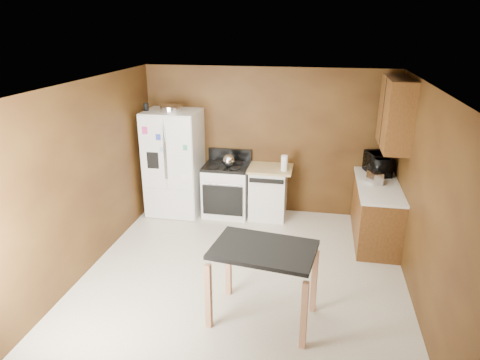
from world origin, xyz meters
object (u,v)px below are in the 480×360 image
(toaster, at_px, (375,178))
(dishwasher, at_px, (268,192))
(pen_cup, at_px, (146,107))
(refrigerator, at_px, (174,163))
(gas_range, at_px, (227,189))
(island, at_px, (263,260))
(roasting_pan, at_px, (171,108))
(paper_towel, at_px, (284,163))
(kettle, at_px, (229,161))
(microwave, at_px, (378,165))
(green_canister, at_px, (285,164))

(toaster, relative_size, dishwasher, 0.28)
(pen_cup, xyz_separation_m, refrigerator, (0.41, 0.06, -0.96))
(gas_range, height_order, island, gas_range)
(roasting_pan, relative_size, toaster, 1.43)
(pen_cup, bearing_deg, island, -48.08)
(paper_towel, distance_m, refrigerator, 1.90)
(pen_cup, distance_m, island, 3.65)
(refrigerator, xyz_separation_m, gas_range, (0.91, 0.06, -0.44))
(pen_cup, height_order, toaster, pen_cup)
(kettle, xyz_separation_m, refrigerator, (-0.96, 0.02, -0.10))
(gas_range, bearing_deg, dishwasher, 1.94)
(toaster, distance_m, gas_range, 2.47)
(refrigerator, xyz_separation_m, dishwasher, (1.63, 0.08, -0.45))
(roasting_pan, height_order, gas_range, roasting_pan)
(pen_cup, height_order, dishwasher, pen_cup)
(paper_towel, distance_m, microwave, 1.48)
(roasting_pan, bearing_deg, kettle, 0.91)
(microwave, bearing_deg, toaster, 153.41)
(refrigerator, bearing_deg, green_canister, 5.28)
(toaster, height_order, island, toaster)
(roasting_pan, relative_size, island, 0.30)
(roasting_pan, height_order, pen_cup, pen_cup)
(paper_towel, relative_size, microwave, 0.48)
(island, bearing_deg, kettle, 109.83)
(pen_cup, height_order, refrigerator, pen_cup)
(pen_cup, relative_size, toaster, 0.50)
(roasting_pan, height_order, microwave, roasting_pan)
(pen_cup, bearing_deg, dishwasher, 4.18)
(gas_range, bearing_deg, paper_towel, -5.10)
(pen_cup, height_order, island, pen_cup)
(pen_cup, relative_size, green_canister, 1.27)
(pen_cup, distance_m, microwave, 3.86)
(refrigerator, distance_m, island, 3.27)
(microwave, bearing_deg, pen_cup, 75.52)
(roasting_pan, bearing_deg, island, -54.01)
(green_canister, xyz_separation_m, microwave, (1.48, -0.09, 0.11))
(kettle, bearing_deg, island, -70.17)
(paper_towel, bearing_deg, microwave, 4.19)
(green_canister, height_order, island, green_canister)
(kettle, distance_m, refrigerator, 0.97)
(toaster, bearing_deg, refrigerator, 152.31)
(green_canister, xyz_separation_m, refrigerator, (-1.88, -0.17, -0.04))
(kettle, distance_m, gas_range, 0.55)
(roasting_pan, bearing_deg, paper_towel, 0.12)
(paper_towel, xyz_separation_m, gas_range, (-0.98, 0.09, -0.56))
(pen_cup, distance_m, kettle, 1.62)
(green_canister, xyz_separation_m, island, (0.03, -2.82, -0.18))
(dishwasher, bearing_deg, refrigerator, -177.02)
(paper_towel, bearing_deg, gas_range, 174.90)
(roasting_pan, relative_size, paper_towel, 1.40)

